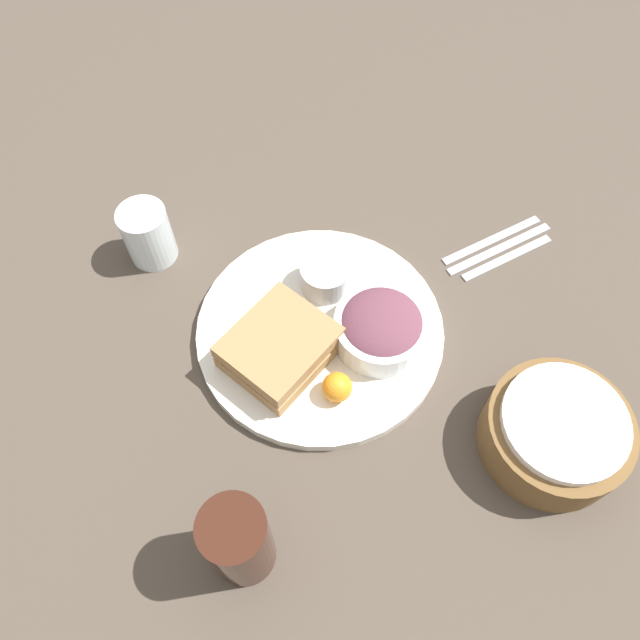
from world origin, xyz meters
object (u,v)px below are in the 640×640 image
at_px(fork, 492,240).
at_px(knife, 500,248).
at_px(dressing_cup, 325,276).
at_px(drink_glass, 239,542).
at_px(bread_basket, 555,432).
at_px(sandwich, 279,346).
at_px(spoon, 507,257).
at_px(plate, 320,331).
at_px(water_glass, 148,234).
at_px(salad_bowl, 381,327).

relative_size(fork, knife, 0.95).
xyz_separation_m(dressing_cup, drink_glass, (0.29, 0.21, 0.03)).
xyz_separation_m(bread_basket, fork, (-0.18, -0.25, -0.03)).
bearing_deg(sandwich, knife, 170.67).
distance_m(drink_glass, knife, 0.54).
bearing_deg(drink_glass, spoon, -170.47).
height_order(bread_basket, knife, bread_basket).
height_order(plate, spoon, plate).
height_order(sandwich, spoon, sandwich).
distance_m(dressing_cup, fork, 0.26).
bearing_deg(water_glass, salad_bowl, 115.48).
xyz_separation_m(sandwich, dressing_cup, (-0.11, -0.05, -0.00)).
distance_m(drink_glass, spoon, 0.53).
xyz_separation_m(bread_basket, water_glass, (0.21, -0.54, 0.01)).
bearing_deg(dressing_cup, bread_basket, 101.09).
xyz_separation_m(salad_bowl, dressing_cup, (0.00, -0.11, -0.01)).
xyz_separation_m(plate, water_glass, (0.10, -0.25, 0.04)).
relative_size(drink_glass, knife, 0.78).
height_order(plate, sandwich, sandwich).
bearing_deg(spoon, dressing_cup, 163.86).
bearing_deg(sandwich, drink_glass, 43.14).
height_order(salad_bowl, fork, salad_bowl).
distance_m(drink_glass, water_glass, 0.44).
relative_size(sandwich, knife, 0.82).
distance_m(plate, knife, 0.29).
distance_m(fork, spoon, 0.04).
distance_m(salad_bowl, bread_basket, 0.24).
distance_m(plate, salad_bowl, 0.08).
xyz_separation_m(sandwich, bread_basket, (-0.18, 0.29, -0.00)).
height_order(bread_basket, water_glass, water_glass).
distance_m(sandwich, dressing_cup, 0.12).
distance_m(dressing_cup, drink_glass, 0.35).
xyz_separation_m(dressing_cup, bread_basket, (-0.07, 0.33, -0.00)).
xyz_separation_m(fork, knife, (0.00, 0.02, 0.00)).
bearing_deg(bread_basket, salad_bowl, -74.44).
bearing_deg(spoon, drink_glass, -159.36).
bearing_deg(plate, drink_glass, 34.10).
bearing_deg(fork, salad_bowl, -163.94).
bearing_deg(sandwich, spoon, 167.76).
bearing_deg(bread_basket, water_glass, -68.56).
height_order(knife, spoon, same).
relative_size(dressing_cup, bread_basket, 0.40).
relative_size(salad_bowl, knife, 0.68).
height_order(spoon, water_glass, water_glass).
relative_size(knife, spoon, 1.17).
distance_m(spoon, water_glass, 0.50).
bearing_deg(plate, knife, 168.89).
relative_size(sandwich, fork, 0.86).
height_order(salad_bowl, water_glass, water_glass).
bearing_deg(salad_bowl, sandwich, -27.93).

